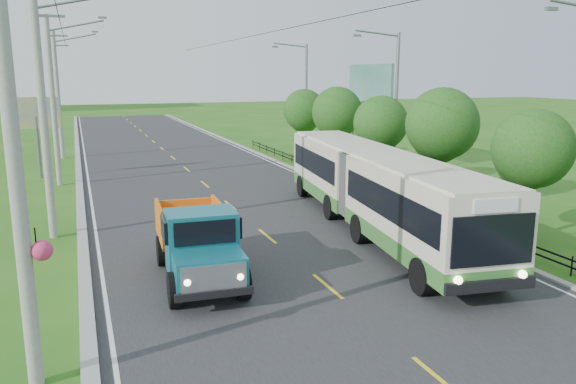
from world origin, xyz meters
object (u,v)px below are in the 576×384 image
tree_fourth (380,126)px  billboard_left (36,118)px  streetlight_far (305,96)px  streetlight_mid (394,104)px  pole_nearest (18,159)px  tree_back (304,112)px  tree_fifth (337,115)px  billboard_right (370,93)px  planter_mid (361,182)px  planter_near (442,212)px  tree_second (531,153)px  dump_truck (198,238)px  pole_mid (54,100)px  tree_third (441,128)px  pole_far (58,94)px  planter_far (309,163)px  pole_near (44,113)px  bus (375,184)px

tree_fourth → billboard_left: bearing=153.0°
streetlight_far → streetlight_mid: bearing=-90.0°
pole_nearest → streetlight_mid: (18.88, 17.00, -0.03)m
pole_nearest → tree_back: pole_nearest is taller
tree_fifth → billboard_left: bearing=168.7°
tree_back → billboard_right: size_ratio=0.75×
tree_fifth → streetlight_mid: (0.79, -6.14, 1.05)m
tree_fourth → planter_mid: size_ratio=8.06×
planter_mid → billboard_right: billboard_right is taller
billboard_right → pole_nearest: bearing=-131.8°
streetlight_far → planter_near: streetlight_far is taller
tree_second → planter_near: 5.19m
billboard_left → billboard_right: billboard_right is taller
dump_truck → billboard_right: bearing=51.3°
pole_mid → dump_truck: size_ratio=1.65×
pole_mid → tree_third: bearing=-35.4°
pole_far → planter_near: 32.19m
tree_third → planter_far: (-1.26, 13.86, -3.70)m
pole_far → billboard_left: 9.17m
tree_fourth → billboard_left: 21.72m
pole_nearest → planter_far: (16.84, 25.00, -4.65)m
tree_fifth → billboard_left: tree_fifth is taller
pole_far → dump_truck: size_ratio=1.65×
pole_near → streetlight_far: 26.80m
pole_mid → tree_fourth: size_ratio=1.85×
tree_fourth → planter_near: (-1.26, -8.14, -3.30)m
pole_near → dump_truck: pole_near is taller
tree_second → planter_mid: tree_second is taller
tree_second → bus: bearing=149.0°
planter_far → bus: (-4.00, -16.70, 1.74)m
tree_second → pole_mid: bearing=133.9°
tree_third → streetlight_far: (0.79, 19.86, 0.92)m
tree_back → streetlight_far: (0.79, 1.86, 1.25)m
pole_far → streetlight_far: (18.90, -5.00, -0.19)m
tree_fourth → bus: 10.40m
tree_back → dump_truck: tree_back is taller
tree_second → planter_far: tree_second is taller
planter_mid → planter_far: bearing=90.0°
tree_third → dump_truck: tree_third is taller
pole_nearest → billboard_left: pole_nearest is taller
pole_nearest → tree_fourth: (18.10, 17.14, -1.35)m
billboard_right → bus: 16.92m
dump_truck → tree_second: bearing=3.3°
tree_back → streetlight_mid: bearing=-86.3°
tree_third → billboard_right: billboard_right is taller
planter_far → tree_third: bearing=-84.8°
pole_nearest → pole_near: bearing=90.1°
pole_near → billboard_right: bearing=28.1°
pole_far → streetlight_mid: 26.80m
pole_near → streetlight_far: bearing=45.1°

